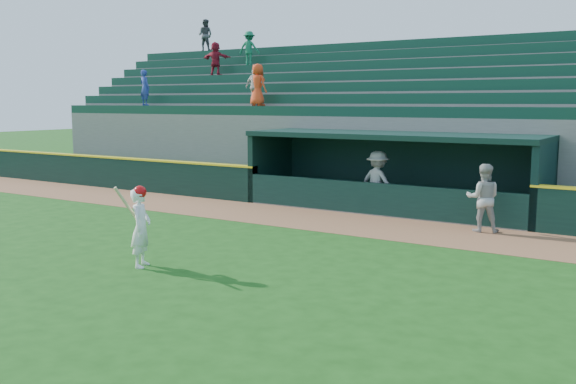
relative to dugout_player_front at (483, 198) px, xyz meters
name	(u,v)px	position (x,y,z in m)	size (l,w,h in m)	color
ground	(249,259)	(-3.47, -5.77, -0.91)	(120.00, 120.00, 0.00)	#174912
warning_track	(351,223)	(-3.47, -0.87, -0.90)	(40.00, 3.00, 0.01)	brown
field_wall_left	(100,172)	(-15.72, 0.78, -0.31)	(15.50, 0.30, 1.20)	black
wall_stripe_left	(99,157)	(-15.72, 0.78, 0.32)	(15.50, 0.32, 0.06)	yellow
dugout_player_front	(483,198)	(0.00, 0.00, 0.00)	(0.88, 0.69, 1.82)	#A7A7A1
dugout_player_inside	(378,182)	(-3.63, 1.27, 0.05)	(1.24, 0.71, 1.92)	#A3A49E
dugout	(395,167)	(-3.47, 2.23, 0.45)	(9.40, 2.80, 2.46)	slate
stands	(443,130)	(-3.50, 6.80, 1.48)	(34.50, 6.26, 7.55)	slate
batter_at_plate	(141,226)	(-4.98, -7.50, -0.04)	(0.62, 0.83, 1.73)	white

